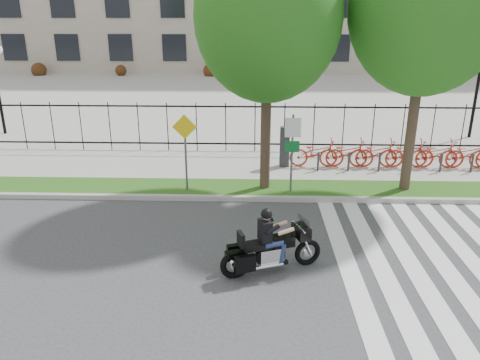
{
  "coord_description": "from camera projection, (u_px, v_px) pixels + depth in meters",
  "views": [
    {
      "loc": [
        -0.02,
        -9.53,
        5.59
      ],
      "look_at": [
        -0.42,
        3.0,
        1.08
      ],
      "focal_mm": 35.0,
      "sensor_mm": 36.0,
      "label": 1
    }
  ],
  "objects": [
    {
      "name": "ground",
      "position": [
        254.0,
        268.0,
        10.85
      ],
      "size": [
        120.0,
        120.0,
        0.0
      ],
      "primitive_type": "plane",
      "color": "#373739",
      "rests_on": "ground"
    },
    {
      "name": "bike_share_station",
      "position": [
        435.0,
        154.0,
        17.19
      ],
      "size": [
        11.18,
        0.89,
        1.5
      ],
      "color": "#2D2D33",
      "rests_on": "sidewalk"
    },
    {
      "name": "crosswalk_stripes",
      "position": [
        464.0,
        271.0,
        10.71
      ],
      "size": [
        5.7,
        8.0,
        0.01
      ],
      "primitive_type": null,
      "color": "silver",
      "rests_on": "ground"
    },
    {
      "name": "street_tree_2",
      "position": [
        427.0,
        6.0,
        13.41
      ],
      "size": [
        4.52,
        4.52,
        8.22
      ],
      "color": "#39291F",
      "rests_on": "grass_verge"
    },
    {
      "name": "sign_pole_warning",
      "position": [
        185.0,
        143.0,
        14.64
      ],
      "size": [
        0.78,
        0.09,
        2.49
      ],
      "color": "#59595B",
      "rests_on": "grass_verge"
    },
    {
      "name": "street_tree_1",
      "position": [
        268.0,
        17.0,
        13.65
      ],
      "size": [
        4.39,
        4.39,
        7.85
      ],
      "color": "#39291F",
      "rests_on": "grass_verge"
    },
    {
      "name": "grass_verge",
      "position": [
        254.0,
        189.0,
        15.48
      ],
      "size": [
        60.0,
        1.5,
        0.15
      ],
      "primitive_type": "cube",
      "color": "#205114",
      "rests_on": "ground"
    },
    {
      "name": "curb",
      "position": [
        254.0,
        198.0,
        14.68
      ],
      "size": [
        60.0,
        0.2,
        0.15
      ],
      "primitive_type": "cube",
      "color": "#9F9E96",
      "rests_on": "ground"
    },
    {
      "name": "sign_pole_regulatory",
      "position": [
        292.0,
        144.0,
        14.54
      ],
      "size": [
        0.5,
        0.09,
        2.5
      ],
      "color": "#59595B",
      "rests_on": "grass_verge"
    },
    {
      "name": "lamp_post_right",
      "position": [
        480.0,
        69.0,
        20.76
      ],
      "size": [
        1.06,
        0.7,
        4.25
      ],
      "color": "black",
      "rests_on": "ground"
    },
    {
      "name": "plaza",
      "position": [
        255.0,
        92.0,
        34.35
      ],
      "size": [
        80.0,
        34.0,
        0.1
      ],
      "primitive_type": "cube",
      "color": "#9B9891",
      "rests_on": "ground"
    },
    {
      "name": "motorcycle_rider",
      "position": [
        271.0,
        246.0,
        10.51
      ],
      "size": [
        2.34,
        1.2,
        1.89
      ],
      "color": "black",
      "rests_on": "ground"
    },
    {
      "name": "iron_fence",
      "position": [
        255.0,
        127.0,
        19.12
      ],
      "size": [
        30.0,
        0.06,
        2.0
      ],
      "primitive_type": null,
      "color": "black",
      "rests_on": "sidewalk"
    },
    {
      "name": "sidewalk",
      "position": [
        255.0,
        166.0,
        17.83
      ],
      "size": [
        60.0,
        3.5,
        0.15
      ],
      "primitive_type": "cube",
      "color": "#9B9891",
      "rests_on": "ground"
    }
  ]
}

